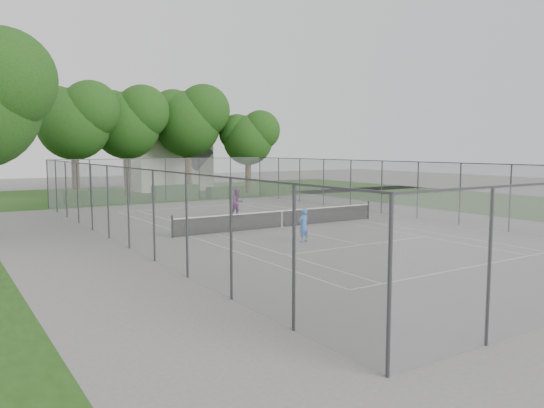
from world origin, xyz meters
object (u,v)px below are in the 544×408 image
tennis_net (282,218)px  girl_player (304,225)px  woman_player (237,203)px  house (168,153)px

tennis_net → girl_player: size_ratio=8.25×
girl_player → woman_player: bearing=-110.9°
house → tennis_net: bearing=-99.6°
tennis_net → house: size_ratio=1.33×
tennis_net → woman_player: (0.21, 5.38, 0.37)m
woman_player → tennis_net: bearing=-96.5°
tennis_net → woman_player: woman_player is taller
tennis_net → girl_player: (-1.70, -4.34, 0.27)m
girl_player → woman_player: size_ratio=0.89×
tennis_net → house: (4.88, 28.73, 3.38)m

